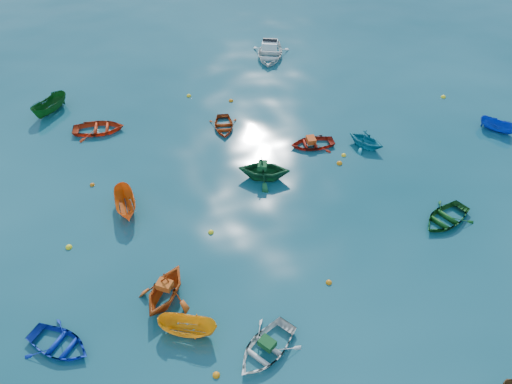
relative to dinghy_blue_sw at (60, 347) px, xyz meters
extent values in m
plane|color=#093946|center=(10.48, 1.82, 0.00)|extent=(160.00, 160.00, 0.00)
imported|color=#0D2BAC|center=(0.00, 0.00, 0.00)|extent=(3.59, 3.49, 0.61)
imported|color=silver|center=(8.32, -2.50, 0.00)|extent=(3.88, 3.67, 0.65)
imported|color=#C84D12|center=(4.68, 1.28, 0.00)|extent=(3.79, 3.89, 1.56)
imported|color=#FFA616|center=(5.35, -0.76, 0.00)|extent=(2.82, 2.08, 1.03)
imported|color=#114C16|center=(19.72, 2.34, 0.00)|extent=(3.73, 3.27, 0.64)
imported|color=teal|center=(18.40, 9.57, 0.00)|extent=(3.03, 3.11, 1.25)
imported|color=red|center=(2.24, 15.76, 0.00)|extent=(3.56, 2.75, 0.68)
imported|color=orange|center=(3.41, 7.71, 0.00)|extent=(1.24, 2.94, 1.12)
imported|color=#124F27|center=(11.38, 8.29, 0.00)|extent=(3.70, 3.46, 1.57)
imported|color=#A41B0D|center=(15.20, 10.55, 0.00)|extent=(2.94, 2.21, 0.58)
imported|color=#0E38B8|center=(27.50, 8.85, 0.00)|extent=(2.21, 2.40, 0.92)
imported|color=#9D330D|center=(10.23, 13.95, 0.00)|extent=(2.29, 2.91, 0.55)
imported|color=#124D17|center=(-0.82, 18.97, 0.00)|extent=(2.87, 3.03, 1.17)
imported|color=white|center=(16.06, 22.83, 0.00)|extent=(4.40, 5.08, 1.48)
cube|color=#12491E|center=(8.40, -2.44, 0.49)|extent=(0.79, 0.82, 0.32)
cube|color=#D15115|center=(4.70, 1.32, 0.94)|extent=(0.85, 0.81, 0.33)
cube|color=#134D21|center=(11.28, 8.32, 0.95)|extent=(0.72, 0.81, 0.33)
cube|color=#D84716|center=(15.10, 10.55, 0.46)|extent=(0.58, 0.73, 0.33)
sphere|color=orange|center=(6.09, -3.01, 0.00)|extent=(0.31, 0.31, 0.31)
sphere|color=yellow|center=(7.49, 4.83, 0.00)|extent=(0.30, 0.30, 0.30)
sphere|color=orange|center=(12.21, 0.13, 0.00)|extent=(0.30, 0.30, 0.30)
sphere|color=yellow|center=(0.34, 5.72, 0.00)|extent=(0.33, 0.33, 0.33)
sphere|color=#D1630B|center=(1.63, 10.34, 0.00)|extent=(0.29, 0.29, 0.29)
sphere|color=yellow|center=(16.74, 9.05, 0.00)|extent=(0.30, 0.30, 0.30)
sphere|color=orange|center=(16.17, 8.37, 0.00)|extent=(0.35, 0.35, 0.35)
sphere|color=yellow|center=(8.68, 18.55, 0.00)|extent=(0.33, 0.33, 0.33)
sphere|color=orange|center=(11.47, 17.08, 0.00)|extent=(0.33, 0.33, 0.33)
sphere|color=yellow|center=(26.36, 13.49, 0.00)|extent=(0.35, 0.35, 0.35)
camera|label=1|loc=(4.98, -13.07, 18.98)|focal=35.00mm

